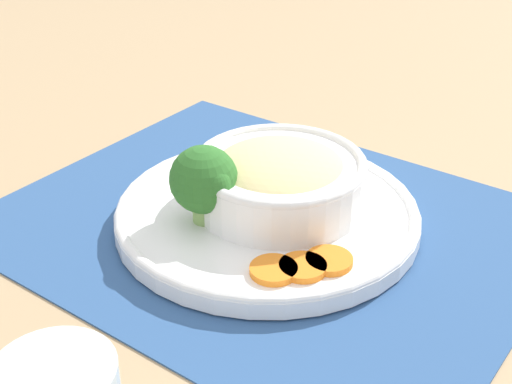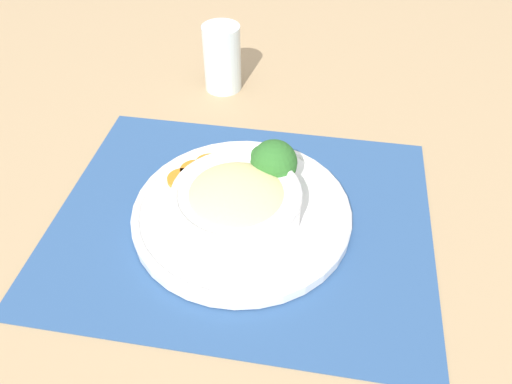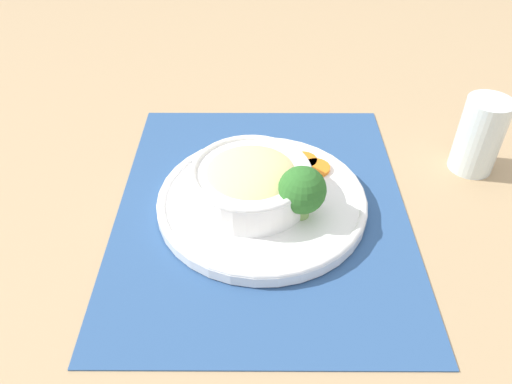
# 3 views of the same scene
# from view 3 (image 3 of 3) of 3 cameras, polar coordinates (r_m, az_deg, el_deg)

# --- Properties ---
(ground_plane) EXTENTS (4.00, 4.00, 0.00)m
(ground_plane) POSITION_cam_3_polar(r_m,az_deg,el_deg) (0.73, 0.68, -1.83)
(ground_plane) COLOR tan
(placemat) EXTENTS (0.57, 0.48, 0.00)m
(placemat) POSITION_cam_3_polar(r_m,az_deg,el_deg) (0.73, 0.68, -1.72)
(placemat) COLOR #2D5184
(placemat) RESTS_ON ground_plane
(plate) EXTENTS (0.30, 0.30, 0.02)m
(plate) POSITION_cam_3_polar(r_m,az_deg,el_deg) (0.72, 0.69, -0.93)
(plate) COLOR white
(plate) RESTS_ON placemat
(bowl) EXTENTS (0.17, 0.17, 0.06)m
(bowl) POSITION_cam_3_polar(r_m,az_deg,el_deg) (0.70, -0.57, 1.38)
(bowl) COLOR white
(bowl) RESTS_ON plate
(broccoli_floret) EXTENTS (0.06, 0.06, 0.08)m
(broccoli_floret) POSITION_cam_3_polar(r_m,az_deg,el_deg) (0.66, 5.31, 0.22)
(broccoli_floret) COLOR #84AD5B
(broccoli_floret) RESTS_ON plate
(carrot_slice_near) EXTENTS (0.04, 0.04, 0.01)m
(carrot_slice_near) POSITION_cam_3_polar(r_m,az_deg,el_deg) (0.77, 6.90, 2.76)
(carrot_slice_near) COLOR orange
(carrot_slice_near) RESTS_ON plate
(carrot_slice_middle) EXTENTS (0.04, 0.04, 0.01)m
(carrot_slice_middle) POSITION_cam_3_polar(r_m,az_deg,el_deg) (0.78, 5.46, 3.58)
(carrot_slice_middle) COLOR orange
(carrot_slice_middle) RESTS_ON plate
(carrot_slice_far) EXTENTS (0.04, 0.04, 0.01)m
(carrot_slice_far) POSITION_cam_3_polar(r_m,az_deg,el_deg) (0.79, 3.81, 4.16)
(carrot_slice_far) COLOR orange
(carrot_slice_far) RESTS_ON plate
(water_glass) EXTENTS (0.07, 0.07, 0.12)m
(water_glass) POSITION_cam_3_polar(r_m,az_deg,el_deg) (0.84, 24.08, 5.54)
(water_glass) COLOR silver
(water_glass) RESTS_ON ground_plane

